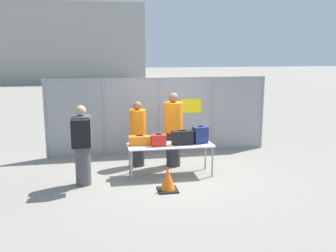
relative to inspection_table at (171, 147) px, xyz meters
The scene contains 13 objects.
ground_plane 0.70m from the inspection_table, 64.32° to the left, with size 120.00×120.00×0.00m, color gray.
fence_section 2.06m from the inspection_table, 87.57° to the left, with size 6.23×0.07×2.14m.
inspection_table is the anchor object (origin of this frame).
suitcase_orange 0.73m from the inspection_table, behind, with size 0.51×0.24×0.23m.
suitcase_red 0.35m from the inspection_table, 168.95° to the right, with size 0.33×0.22×0.28m.
suitcase_black 0.35m from the inspection_table, ahead, with size 0.50×0.24×0.34m.
suitcase_navy 0.75m from the inspection_table, ahead, with size 0.37×0.29×0.41m.
traveler_hooded 2.02m from the inspection_table, behind, with size 0.43×0.67×1.74m.
security_worker_near 0.78m from the inspection_table, 73.32° to the left, with size 0.46×0.46×1.85m.
security_worker_far 1.11m from the inspection_table, 127.00° to the left, with size 0.41×0.41×1.64m.
utility_trailer 4.84m from the inspection_table, 77.14° to the left, with size 4.57×2.36×0.65m.
distant_hangar 33.33m from the inspection_table, 97.35° to the left, with size 14.15×12.95×7.19m.
traffic_cone 1.11m from the inspection_table, 104.28° to the right, with size 0.41×0.41×0.51m.
Camera 1 is at (-1.69, -8.38, 2.84)m, focal length 40.00 mm.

